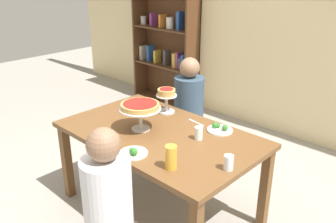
{
  "coord_description": "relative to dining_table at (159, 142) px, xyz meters",
  "views": [
    {
      "loc": [
        1.86,
        -1.84,
        1.99
      ],
      "look_at": [
        0.0,
        0.1,
        0.89
      ],
      "focal_mm": 38.77,
      "sensor_mm": 36.0,
      "label": 1
    }
  ],
  "objects": [
    {
      "name": "ground_plane",
      "position": [
        0.0,
        0.0,
        -0.65
      ],
      "size": [
        12.0,
        12.0,
        0.0
      ],
      "primitive_type": "plane",
      "color": "gray"
    },
    {
      "name": "rear_partition",
      "position": [
        0.0,
        2.2,
        0.75
      ],
      "size": [
        8.0,
        0.12,
        2.8
      ],
      "primitive_type": "cube",
      "color": "beige",
      "rests_on": "ground_plane"
    },
    {
      "name": "dining_table",
      "position": [
        0.0,
        0.0,
        0.0
      ],
      "size": [
        1.61,
        0.98,
        0.74
      ],
      "color": "brown",
      "rests_on": "ground_plane"
    },
    {
      "name": "bookshelf",
      "position": [
        -1.87,
        2.02,
        0.47
      ],
      "size": [
        1.1,
        0.3,
        2.21
      ],
      "color": "#4C2D19",
      "rests_on": "ground_plane"
    },
    {
      "name": "diner_far_left",
      "position": [
        -0.36,
        0.78,
        -0.16
      ],
      "size": [
        0.34,
        0.34,
        1.15
      ],
      "rotation": [
        0.0,
        0.0,
        -1.57
      ],
      "color": "#382D28",
      "rests_on": "ground_plane"
    },
    {
      "name": "deep_dish_pizza_stand",
      "position": [
        -0.15,
        -0.07,
        0.28
      ],
      "size": [
        0.34,
        0.34,
        0.23
      ],
      "color": "silver",
      "rests_on": "dining_table"
    },
    {
      "name": "personal_pizza_stand",
      "position": [
        -0.25,
        0.34,
        0.24
      ],
      "size": [
        0.19,
        0.19,
        0.22
      ],
      "color": "silver",
      "rests_on": "dining_table"
    },
    {
      "name": "salad_plate_near_diner",
      "position": [
        0.13,
        -0.38,
        0.1
      ],
      "size": [
        0.2,
        0.2,
        0.07
      ],
      "color": "white",
      "rests_on": "dining_table"
    },
    {
      "name": "salad_plate_far_diner",
      "position": [
        0.33,
        0.36,
        0.1
      ],
      "size": [
        0.21,
        0.21,
        0.06
      ],
      "color": "white",
      "rests_on": "dining_table"
    },
    {
      "name": "beer_glass_amber_tall",
      "position": [
        0.45,
        -0.34,
        0.17
      ],
      "size": [
        0.08,
        0.08,
        0.17
      ],
      "primitive_type": "cylinder",
      "color": "gold",
      "rests_on": "dining_table"
    },
    {
      "name": "water_glass_clear_near",
      "position": [
        0.73,
        -0.09,
        0.14
      ],
      "size": [
        0.06,
        0.06,
        0.1
      ],
      "primitive_type": "cylinder",
      "color": "white",
      "rests_on": "dining_table"
    },
    {
      "name": "water_glass_clear_far",
      "position": [
        0.3,
        0.12,
        0.14
      ],
      "size": [
        0.06,
        0.06,
        0.1
      ],
      "primitive_type": "cylinder",
      "color": "white",
      "rests_on": "dining_table"
    },
    {
      "name": "cutlery_fork_near",
      "position": [
        0.09,
        0.35,
        0.09
      ],
      "size": [
        0.18,
        0.04,
        0.0
      ],
      "primitive_type": "cube",
      "rotation": [
        0.0,
        0.0,
        3.0
      ],
      "color": "silver",
      "rests_on": "dining_table"
    },
    {
      "name": "cutlery_knife_near",
      "position": [
        -0.48,
        0.4,
        0.09
      ],
      "size": [
        0.18,
        0.03,
        0.0
      ],
      "primitive_type": "cube",
      "rotation": [
        0.0,
        0.0,
        3.08
      ],
      "color": "silver",
      "rests_on": "dining_table"
    }
  ]
}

